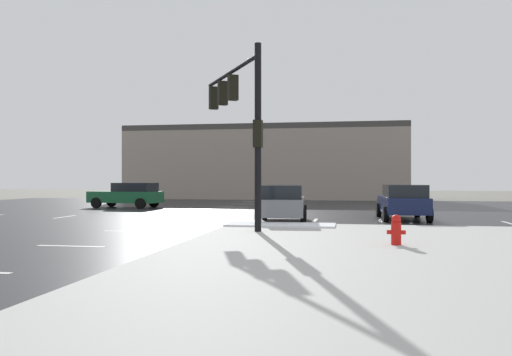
{
  "coord_description": "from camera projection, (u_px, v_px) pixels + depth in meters",
  "views": [
    {
      "loc": [
        7.55,
        -23.28,
        1.89
      ],
      "look_at": [
        1.8,
        8.6,
        1.9
      ],
      "focal_mm": 36.94,
      "sensor_mm": 36.0,
      "label": 1
    }
  ],
  "objects": [
    {
      "name": "strip_building_background",
      "position": [
        267.0,
        163.0,
        49.1
      ],
      "size": [
        25.19,
        8.0,
        6.64
      ],
      "color": "gray",
      "rests_on": "ground_plane"
    },
    {
      "name": "sedan_grey",
      "position": [
        282.0,
        203.0,
        22.21
      ],
      "size": [
        2.3,
        4.64,
        1.58
      ],
      "rotation": [
        0.0,
        0.0,
        1.65
      ],
      "color": "slate",
      "rests_on": "road_asphalt"
    },
    {
      "name": "sedan_green",
      "position": [
        128.0,
        195.0,
        33.26
      ],
      "size": [
        4.66,
        2.35,
        1.58
      ],
      "rotation": [
        0.0,
        0.0,
        3.05
      ],
      "color": "#195933",
      "rests_on": "road_asphalt"
    },
    {
      "name": "fire_hydrant",
      "position": [
        396.0,
        230.0,
        13.76
      ],
      "size": [
        0.48,
        0.26,
        0.79
      ],
      "color": "red",
      "rests_on": "sidewalk_corner"
    },
    {
      "name": "sedan_navy",
      "position": [
        403.0,
        201.0,
        23.65
      ],
      "size": [
        2.19,
        4.6,
        1.58
      ],
      "rotation": [
        0.0,
        0.0,
        1.62
      ],
      "color": "#141E47",
      "rests_on": "road_asphalt"
    },
    {
      "name": "ground_plane",
      "position": [
        185.0,
        219.0,
        24.24
      ],
      "size": [
        120.0,
        120.0,
        0.0
      ],
      "primitive_type": "plane",
      "color": "slate"
    },
    {
      "name": "traffic_signal_mast",
      "position": [
        239.0,
        108.0,
        19.06
      ],
      "size": [
        3.23,
        5.39,
        6.17
      ],
      "rotation": [
        0.0,
        0.0,
        2.1
      ],
      "color": "black",
      "rests_on": "sidewalk_corner"
    },
    {
      "name": "lane_markings",
      "position": [
        201.0,
        221.0,
        22.68
      ],
      "size": [
        36.15,
        36.15,
        0.01
      ],
      "color": "silver",
      "rests_on": "road_asphalt"
    },
    {
      "name": "road_asphalt",
      "position": [
        185.0,
        219.0,
        24.24
      ],
      "size": [
        44.0,
        44.0,
        0.02
      ],
      "primitive_type": "cube",
      "color": "#232326",
      "rests_on": "ground_plane"
    },
    {
      "name": "snow_strip_curbside",
      "position": [
        281.0,
        225.0,
        19.42
      ],
      "size": [
        4.0,
        1.6,
        0.06
      ],
      "primitive_type": "cube",
      "color": "white",
      "rests_on": "sidewalk_corner"
    }
  ]
}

